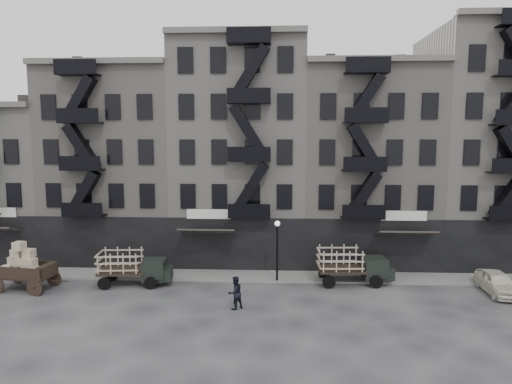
{
  "coord_description": "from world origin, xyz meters",
  "views": [
    {
      "loc": [
        3.02,
        -27.57,
        10.05
      ],
      "look_at": [
        1.49,
        4.0,
        6.05
      ],
      "focal_mm": 32.0,
      "sensor_mm": 36.0,
      "label": 1
    }
  ],
  "objects_px": {
    "wagon": "(23,262)",
    "stake_truck_east": "(353,263)",
    "stake_truck_west": "(133,265)",
    "pedestrian_mid": "(235,293)",
    "car_east": "(497,283)"
  },
  "relations": [
    {
      "from": "wagon",
      "to": "stake_truck_west",
      "type": "height_order",
      "value": "wagon"
    },
    {
      "from": "stake_truck_east",
      "to": "pedestrian_mid",
      "type": "distance_m",
      "value": 8.98
    },
    {
      "from": "car_east",
      "to": "pedestrian_mid",
      "type": "bearing_deg",
      "value": -166.17
    },
    {
      "from": "pedestrian_mid",
      "to": "stake_truck_west",
      "type": "bearing_deg",
      "value": -69.08
    },
    {
      "from": "wagon",
      "to": "stake_truck_west",
      "type": "xyz_separation_m",
      "value": [
        6.8,
        1.28,
        -0.45
      ]
    },
    {
      "from": "car_east",
      "to": "stake_truck_west",
      "type": "bearing_deg",
      "value": -179.15
    },
    {
      "from": "stake_truck_east",
      "to": "pedestrian_mid",
      "type": "xyz_separation_m",
      "value": [
        -7.51,
        -4.9,
        -0.45
      ]
    },
    {
      "from": "stake_truck_west",
      "to": "stake_truck_east",
      "type": "bearing_deg",
      "value": -1.22
    },
    {
      "from": "car_east",
      "to": "pedestrian_mid",
      "type": "height_order",
      "value": "pedestrian_mid"
    },
    {
      "from": "car_east",
      "to": "stake_truck_east",
      "type": "bearing_deg",
      "value": 172.63
    },
    {
      "from": "stake_truck_west",
      "to": "pedestrian_mid",
      "type": "distance_m",
      "value": 8.24
    },
    {
      "from": "stake_truck_west",
      "to": "pedestrian_mid",
      "type": "xyz_separation_m",
      "value": [
        7.24,
        -3.92,
        -0.4
      ]
    },
    {
      "from": "wagon",
      "to": "stake_truck_east",
      "type": "xyz_separation_m",
      "value": [
        21.54,
        2.26,
        -0.4
      ]
    },
    {
      "from": "wagon",
      "to": "stake_truck_east",
      "type": "bearing_deg",
      "value": 13.89
    },
    {
      "from": "wagon",
      "to": "stake_truck_east",
      "type": "distance_m",
      "value": 21.67
    }
  ]
}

